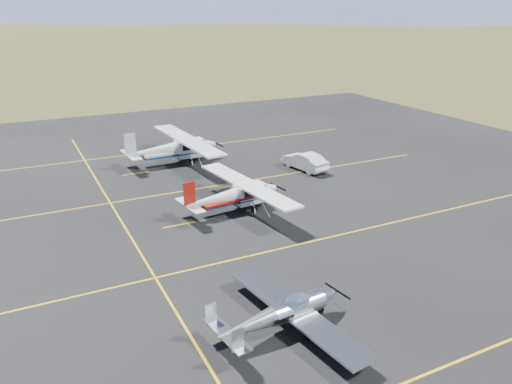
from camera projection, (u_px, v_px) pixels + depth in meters
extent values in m
plane|color=#383D1C|center=(283.00, 269.00, 25.13)|extent=(1600.00, 1600.00, 0.00)
cube|color=black|center=(228.00, 219.00, 31.00)|extent=(72.00, 72.00, 0.02)
cube|color=silver|center=(295.00, 311.00, 20.50)|extent=(2.36, 8.09, 0.11)
ellipsoid|color=#99BFD8|center=(296.00, 302.00, 20.35)|extent=(1.56, 1.02, 0.73)
cube|color=silver|center=(227.00, 334.00, 18.68)|extent=(0.98, 2.72, 0.05)
cube|color=silver|center=(238.00, 340.00, 17.72)|extent=(0.49, 0.12, 0.89)
cube|color=silver|center=(211.00, 314.00, 19.23)|extent=(0.49, 0.12, 0.89)
cylinder|color=black|center=(321.00, 311.00, 21.43)|extent=(0.31, 0.12, 0.30)
cylinder|color=black|center=(308.00, 336.00, 19.75)|extent=(0.37, 0.14, 0.36)
cylinder|color=black|center=(276.00, 310.00, 21.40)|extent=(0.37, 0.14, 0.36)
cube|color=white|center=(250.00, 193.00, 32.51)|extent=(2.12, 1.28, 1.23)
cube|color=white|center=(247.00, 185.00, 32.19)|extent=(2.60, 10.16, 0.13)
cube|color=black|center=(250.00, 190.00, 32.42)|extent=(1.58, 1.25, 0.50)
cube|color=#A2170D|center=(234.00, 198.00, 31.93)|extent=(4.67, 1.60, 0.16)
cube|color=#A2170D|center=(189.00, 194.00, 30.00)|extent=(0.78, 0.16, 1.46)
cube|color=white|center=(190.00, 205.00, 30.25)|extent=(1.03, 2.99, 0.05)
cylinder|color=black|center=(265.00, 201.00, 33.40)|extent=(0.34, 0.13, 0.33)
cylinder|color=black|center=(254.00, 210.00, 31.88)|extent=(0.41, 0.17, 0.40)
cylinder|color=black|center=(239.00, 201.00, 33.39)|extent=(0.41, 0.17, 0.40)
cube|color=white|center=(190.00, 148.00, 42.26)|extent=(2.44, 1.39, 1.45)
cube|color=white|center=(187.00, 140.00, 41.90)|extent=(2.46, 11.89, 0.15)
cube|color=black|center=(189.00, 145.00, 42.16)|extent=(1.80, 1.39, 0.59)
cube|color=white|center=(174.00, 152.00, 41.64)|extent=(5.44, 1.61, 0.19)
cube|color=white|center=(130.00, 144.00, 39.52)|extent=(0.91, 0.14, 1.72)
cube|color=white|center=(131.00, 155.00, 39.82)|extent=(1.04, 3.48, 0.06)
cylinder|color=black|center=(205.00, 156.00, 43.25)|extent=(0.39, 0.13, 0.39)
cylinder|color=black|center=(192.00, 162.00, 41.51)|extent=(0.48, 0.17, 0.47)
cylinder|color=black|center=(181.00, 155.00, 43.33)|extent=(0.48, 0.17, 0.47)
imported|color=white|center=(305.00, 161.00, 40.18)|extent=(2.18, 4.44, 1.40)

